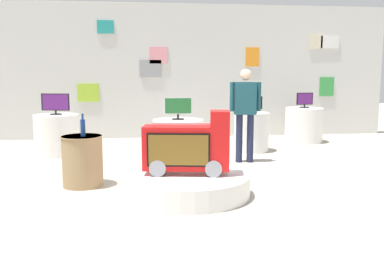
{
  "coord_description": "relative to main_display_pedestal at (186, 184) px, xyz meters",
  "views": [
    {
      "loc": [
        -0.67,
        -6.01,
        1.64
      ],
      "look_at": [
        0.07,
        -0.23,
        0.78
      ],
      "focal_mm": 40.09,
      "sensor_mm": 36.0,
      "label": 1
    }
  ],
  "objects": [
    {
      "name": "back_wall_display",
      "position": [
        0.04,
        5.14,
        1.5
      ],
      "size": [
        11.41,
        0.13,
        3.28
      ],
      "color": "silver",
      "rests_on": "ground"
    },
    {
      "name": "display_pedestal_center_rear",
      "position": [
        -2.22,
        3.1,
        0.26
      ],
      "size": [
        0.86,
        0.86,
        0.8
      ],
      "primitive_type": "cylinder",
      "color": "white",
      "rests_on": "ground"
    },
    {
      "name": "shopper_browsing_near_truck",
      "position": [
        1.29,
        1.95,
        0.84
      ],
      "size": [
        0.56,
        0.25,
        1.68
      ],
      "color": "#1E233F",
      "rests_on": "ground"
    },
    {
      "name": "side_table_round",
      "position": [
        -1.43,
        0.65,
        0.23
      ],
      "size": [
        0.6,
        0.6,
        0.73
      ],
      "color": "#9E7F56",
      "rests_on": "ground"
    },
    {
      "name": "tv_on_far_right",
      "position": [
        0.08,
        1.91,
        0.87
      ],
      "size": [
        0.5,
        0.22,
        0.39
      ],
      "color": "black",
      "rests_on": "display_pedestal_far_right"
    },
    {
      "name": "display_pedestal_far_right",
      "position": [
        0.08,
        1.92,
        0.26
      ],
      "size": [
        0.9,
        0.9,
        0.8
      ],
      "primitive_type": "cylinder",
      "color": "white",
      "rests_on": "ground"
    },
    {
      "name": "tv_on_center_rear",
      "position": [
        -2.22,
        3.1,
        0.88
      ],
      "size": [
        0.56,
        0.22,
        0.41
      ],
      "color": "black",
      "rests_on": "display_pedestal_center_rear"
    },
    {
      "name": "tv_on_right_rear",
      "position": [
        3.23,
        4.0,
        0.84
      ],
      "size": [
        0.4,
        0.22,
        0.35
      ],
      "color": "black",
      "rests_on": "display_pedestal_right_rear"
    },
    {
      "name": "display_pedestal_right_rear",
      "position": [
        3.23,
        4.01,
        0.26
      ],
      "size": [
        0.87,
        0.87,
        0.8
      ],
      "primitive_type": "cylinder",
      "color": "white",
      "rests_on": "ground"
    },
    {
      "name": "ground_plane",
      "position": [
        0.04,
        0.47,
        -0.14
      ],
      "size": [
        30.0,
        30.0,
        0.0
      ],
      "primitive_type": "plane",
      "color": "#A8A091"
    },
    {
      "name": "bottle_on_side_table",
      "position": [
        -1.4,
        0.6,
        0.72
      ],
      "size": [
        0.07,
        0.07,
        0.32
      ],
      "color": "navy",
      "rests_on": "side_table_round"
    },
    {
      "name": "novelty_firetruck_tv",
      "position": [
        0.02,
        -0.01,
        0.49
      ],
      "size": [
        1.17,
        0.55,
        0.85
      ],
      "color": "gray",
      "rests_on": "main_display_pedestal"
    },
    {
      "name": "tv_on_left_rear",
      "position": [
        1.71,
        3.02,
        0.83
      ],
      "size": [
        0.41,
        0.23,
        0.34
      ],
      "color": "black",
      "rests_on": "display_pedestal_left_rear"
    },
    {
      "name": "main_display_pedestal",
      "position": [
        0.0,
        0.0,
        0.0
      ],
      "size": [
        1.71,
        1.71,
        0.29
      ],
      "primitive_type": "cylinder",
      "color": "white",
      "rests_on": "ground"
    },
    {
      "name": "display_pedestal_left_rear",
      "position": [
        1.71,
        3.03,
        0.26
      ],
      "size": [
        0.73,
        0.73,
        0.8
      ],
      "primitive_type": "cylinder",
      "color": "white",
      "rests_on": "ground"
    }
  ]
}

